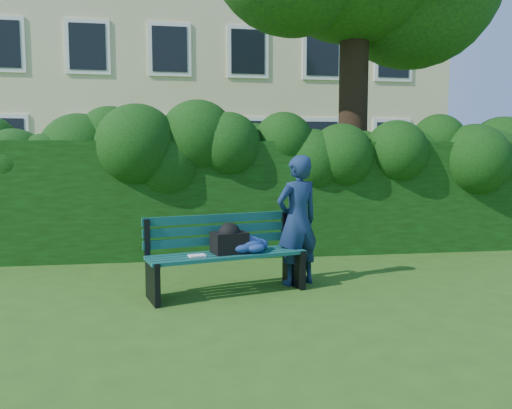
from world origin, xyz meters
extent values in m
plane|color=#2F561B|center=(0.00, 0.00, 0.00)|extent=(80.00, 80.00, 0.00)
cube|color=#CCC289|center=(0.00, 14.00, 6.00)|extent=(16.00, 8.00, 12.00)
cube|color=white|center=(-6.00, 9.98, 2.00)|extent=(1.30, 0.08, 1.60)
cube|color=black|center=(-6.00, 9.94, 2.00)|extent=(1.05, 0.04, 1.35)
cube|color=white|center=(-3.60, 9.98, 2.00)|extent=(1.30, 0.08, 1.60)
cube|color=black|center=(-3.60, 9.94, 2.00)|extent=(1.05, 0.04, 1.35)
cube|color=white|center=(-1.20, 9.98, 2.00)|extent=(1.30, 0.08, 1.60)
cube|color=black|center=(-1.20, 9.94, 2.00)|extent=(1.05, 0.04, 1.35)
cube|color=white|center=(1.20, 9.98, 2.00)|extent=(1.30, 0.08, 1.60)
cube|color=black|center=(1.20, 9.94, 2.00)|extent=(1.05, 0.04, 1.35)
cube|color=white|center=(3.60, 9.98, 2.00)|extent=(1.30, 0.08, 1.60)
cube|color=black|center=(3.60, 9.94, 2.00)|extent=(1.05, 0.04, 1.35)
cube|color=white|center=(6.00, 9.98, 2.00)|extent=(1.30, 0.08, 1.60)
cube|color=black|center=(6.00, 9.94, 2.00)|extent=(1.05, 0.04, 1.35)
cube|color=white|center=(-6.00, 9.98, 4.80)|extent=(1.30, 0.08, 1.60)
cube|color=black|center=(-6.00, 9.94, 4.80)|extent=(1.05, 0.04, 1.35)
cube|color=white|center=(-3.60, 9.98, 4.80)|extent=(1.30, 0.08, 1.60)
cube|color=black|center=(-3.60, 9.94, 4.80)|extent=(1.05, 0.04, 1.35)
cube|color=white|center=(-1.20, 9.98, 4.80)|extent=(1.30, 0.08, 1.60)
cube|color=black|center=(-1.20, 9.94, 4.80)|extent=(1.05, 0.04, 1.35)
cube|color=white|center=(1.20, 9.98, 4.80)|extent=(1.30, 0.08, 1.60)
cube|color=black|center=(1.20, 9.94, 4.80)|extent=(1.05, 0.04, 1.35)
cube|color=white|center=(3.60, 9.98, 4.80)|extent=(1.30, 0.08, 1.60)
cube|color=black|center=(3.60, 9.94, 4.80)|extent=(1.05, 0.04, 1.35)
cube|color=white|center=(6.00, 9.98, 4.80)|extent=(1.30, 0.08, 1.60)
cube|color=black|center=(6.00, 9.94, 4.80)|extent=(1.05, 0.04, 1.35)
cube|color=black|center=(0.00, 2.20, 0.90)|extent=(10.00, 1.00, 1.80)
cylinder|color=black|center=(2.20, 3.12, 2.66)|extent=(0.53, 0.53, 5.33)
cube|color=#0D4241|center=(-0.41, -0.34, 0.45)|extent=(1.79, 0.56, 0.04)
cube|color=#0D4241|center=(-0.44, -0.22, 0.45)|extent=(1.79, 0.56, 0.04)
cube|color=#0D4241|center=(-0.47, -0.11, 0.45)|extent=(1.79, 0.56, 0.04)
cube|color=#0D4241|center=(-0.50, 0.01, 0.45)|extent=(1.79, 0.56, 0.04)
cube|color=#0D4241|center=(-0.52, 0.08, 0.58)|extent=(1.77, 0.50, 0.10)
cube|color=#0D4241|center=(-0.52, 0.10, 0.71)|extent=(1.77, 0.50, 0.10)
cube|color=#0D4241|center=(-0.52, 0.11, 0.84)|extent=(1.77, 0.50, 0.10)
cube|color=black|center=(-1.29, -0.39, 0.22)|extent=(0.19, 0.50, 0.44)
cube|color=black|center=(-1.35, -0.14, 0.65)|extent=(0.07, 0.07, 0.45)
cube|color=black|center=(-1.27, -0.44, 0.44)|extent=(0.17, 0.42, 0.05)
cube|color=black|center=(0.38, 0.05, 0.22)|extent=(0.19, 0.50, 0.44)
cube|color=black|center=(0.32, 0.31, 0.65)|extent=(0.07, 0.07, 0.45)
cube|color=black|center=(0.39, 0.01, 0.44)|extent=(0.17, 0.42, 0.05)
cube|color=white|center=(-0.80, -0.31, 0.48)|extent=(0.21, 0.17, 0.02)
cube|color=black|center=(-0.43, -0.16, 0.59)|extent=(0.44, 0.38, 0.24)
imported|color=navy|center=(0.44, 0.12, 0.80)|extent=(0.68, 0.57, 1.59)
camera|label=1|loc=(-0.99, -5.78, 1.59)|focal=35.00mm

